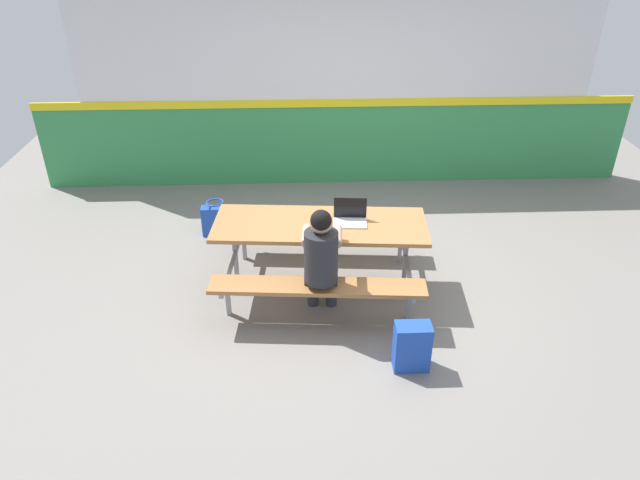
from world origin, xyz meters
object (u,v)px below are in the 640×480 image
student_nearer (321,256)px  backpack_dark (412,346)px  laptop_silver (350,218)px  tote_bag_bright (217,220)px  picnic_table_main (320,238)px

student_nearer → backpack_dark: bearing=-42.9°
laptop_silver → tote_bag_bright: laptop_silver is taller
student_nearer → backpack_dark: 1.11m
picnic_table_main → tote_bag_bright: 1.69m
student_nearer → tote_bag_bright: 2.13m
student_nearer → tote_bag_bright: student_nearer is taller
backpack_dark → laptop_silver: bearing=108.7°
student_nearer → laptop_silver: (0.31, 0.57, 0.08)m
picnic_table_main → student_nearer: (-0.01, -0.56, 0.13)m
picnic_table_main → student_nearer: student_nearer is taller
picnic_table_main → backpack_dark: 1.47m
picnic_table_main → backpack_dark: size_ratio=4.83×
picnic_table_main → tote_bag_bright: picnic_table_main is taller
student_nearer → laptop_silver: student_nearer is taller
picnic_table_main → student_nearer: size_ratio=1.76×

